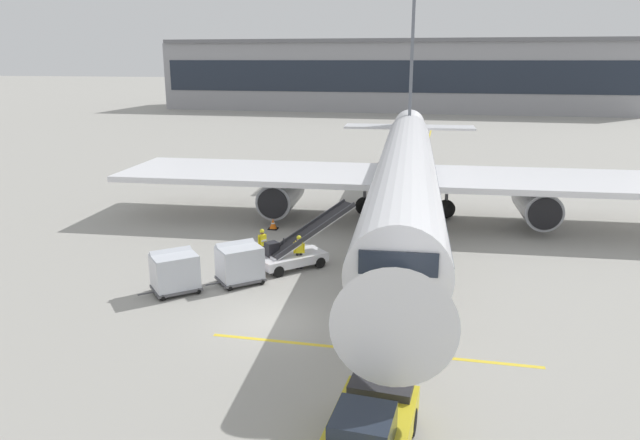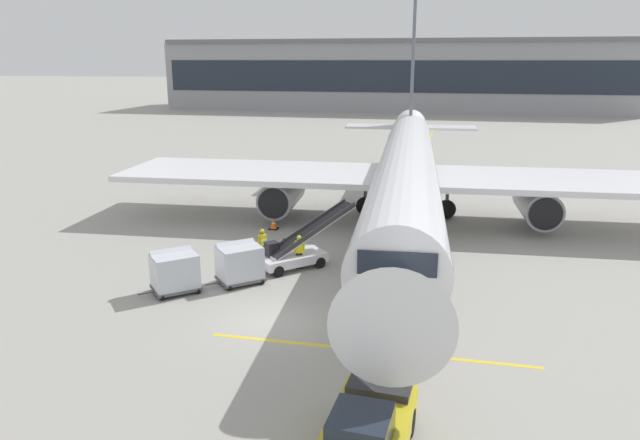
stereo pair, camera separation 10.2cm
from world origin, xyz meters
TOP-DOWN VIEW (x-y plane):
  - ground_plane at (0.00, 0.00)m, footprint 600.00×600.00m
  - parked_airplane at (4.04, 16.48)m, footprint 37.25×46.76m
  - belt_loader at (-0.67, 6.42)m, footprint 4.65×4.60m
  - baggage_cart_lead at (-2.75, 3.81)m, footprint 2.58×2.52m
  - baggage_cart_second at (-5.20, 2.12)m, footprint 2.58×2.52m
  - pushback_tug at (4.77, -7.50)m, footprint 2.43×4.55m
  - ground_crew_by_loader at (-2.59, 6.89)m, footprint 0.40×0.50m
  - ground_crew_by_carts at (-1.98, 4.19)m, footprint 0.26×0.57m
  - ground_crew_marshaller at (-0.46, 6.18)m, footprint 0.55×0.35m
  - safety_cone_engine_keepout at (-3.75, 12.73)m, footprint 0.58×0.58m
  - apron_guidance_line_lead_in at (4.40, 15.55)m, footprint 0.20×110.00m
  - apron_guidance_line_stop_bar at (4.09, -1.55)m, footprint 12.00×0.20m
  - terminal_building at (-4.71, 103.59)m, footprint 91.52×20.96m

SIDE VIEW (x-z plane):
  - ground_plane at x=0.00m, z-range 0.00..0.00m
  - apron_guidance_line_lead_in at x=4.40m, z-range 0.00..0.01m
  - apron_guidance_line_stop_bar at x=4.09m, z-range 0.00..0.01m
  - safety_cone_engine_keepout at x=-3.75m, z-range -0.01..0.65m
  - pushback_tug at x=4.77m, z-range -0.09..1.74m
  - belt_loader at x=-0.67m, z-range -0.65..2.39m
  - ground_crew_by_loader at x=-2.59m, z-range 0.13..1.87m
  - ground_crew_by_carts at x=-1.98m, z-range 0.13..1.87m
  - ground_crew_marshaller at x=-0.46m, z-range 0.13..1.87m
  - baggage_cart_lead at x=-2.75m, z-range 0.04..1.96m
  - baggage_cart_second at x=-5.20m, z-range 0.04..1.96m
  - parked_airplane at x=4.04m, z-range -4.31..11.02m
  - terminal_building at x=-4.71m, z-range -0.05..13.80m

